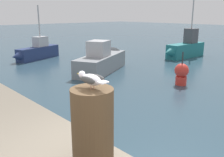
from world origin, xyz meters
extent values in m
cylinder|color=#4C3823|center=(-0.33, -0.35, 1.75)|extent=(0.40, 0.40, 0.75)
cylinder|color=tan|center=(-0.32, -0.33, 2.15)|extent=(0.01, 0.01, 0.04)
cylinder|color=tan|center=(-0.31, -0.37, 2.15)|extent=(0.01, 0.01, 0.04)
ellipsoid|color=silver|center=(-0.33, -0.35, 2.21)|extent=(0.23, 0.10, 0.10)
sphere|color=silver|center=(-0.46, -0.36, 2.24)|extent=(0.06, 0.06, 0.06)
cone|color=gold|center=(-0.51, -0.36, 2.24)|extent=(0.05, 0.02, 0.02)
cube|color=silver|center=(-0.18, -0.34, 2.22)|extent=(0.07, 0.08, 0.01)
ellipsoid|color=#383838|center=(-0.32, -0.29, 2.22)|extent=(0.19, 0.04, 0.06)
ellipsoid|color=#383838|center=(-0.31, -0.41, 2.22)|extent=(0.19, 0.04, 0.06)
cube|color=navy|center=(-12.89, 5.39, 0.38)|extent=(1.66, 3.07, 0.76)
cone|color=navy|center=(-12.35, 3.80, 0.42)|extent=(0.83, 0.83, 0.65)
cube|color=#B2B2B7|center=(-12.97, 5.62, 1.07)|extent=(0.82, 0.98, 0.61)
cylinder|color=#A5A5A8|center=(-12.97, 5.62, 2.31)|extent=(0.08, 0.08, 1.88)
cube|color=gray|center=(-7.60, 6.02, 0.41)|extent=(2.70, 3.90, 0.82)
cone|color=gray|center=(-8.53, 7.99, 0.45)|extent=(1.44, 1.44, 1.08)
cube|color=#B2B2B7|center=(-7.47, 5.75, 1.18)|extent=(1.20, 1.25, 0.72)
cube|color=#1E7075|center=(-6.91, 12.64, 0.45)|extent=(0.96, 3.14, 0.90)
cone|color=#1E7075|center=(-6.99, 10.88, 0.49)|extent=(0.77, 0.77, 0.74)
cube|color=#47474C|center=(-6.89, 13.13, 1.36)|extent=(0.68, 0.74, 0.93)
cylinder|color=#A5A5A8|center=(-6.89, 13.13, 2.94)|extent=(0.08, 0.08, 2.22)
cylinder|color=red|center=(-3.66, 6.84, 0.17)|extent=(0.44, 0.44, 0.35)
sphere|color=red|center=(-3.66, 6.84, 0.59)|extent=(0.56, 0.56, 0.56)
cylinder|color=#2D2D2D|center=(-3.66, 6.84, 1.08)|extent=(0.05, 0.05, 0.50)
camera|label=1|loc=(1.33, -1.66, 2.79)|focal=39.26mm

